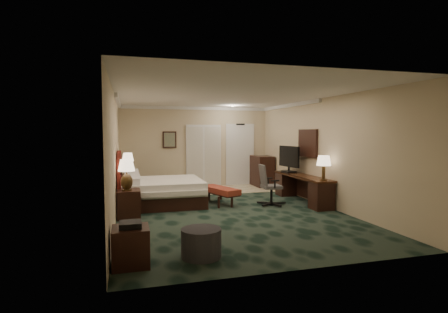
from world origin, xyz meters
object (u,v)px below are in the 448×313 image
object	(u,v)px
nightstand_far	(129,186)
desk_chair	(271,185)
side_table	(131,247)
bed_bench	(220,195)
minibar	(262,171)
lamp_near	(127,175)
tv	(289,159)
bed	(162,192)
nightstand_near	(129,204)
desk	(302,188)
ottoman	(201,243)
lamp_far	(128,164)

from	to	relation	value
nightstand_far	desk_chair	world-z (taller)	desk_chair
side_table	desk_chair	size ratio (longest dim) A/B	0.52
bed_bench	minibar	xyz separation A→B (m)	(2.13, 2.43, 0.31)
lamp_near	minibar	bearing A→B (deg)	37.46
lamp_near	tv	size ratio (longest dim) A/B	0.69
nightstand_far	tv	xyz separation A→B (m)	(4.39, -1.12, 0.75)
desk_chair	bed	bearing A→B (deg)	165.81
nightstand_near	desk	distance (m)	4.49
nightstand_near	tv	xyz separation A→B (m)	(4.41, 1.29, 0.78)
ottoman	side_table	world-z (taller)	side_table
bed_bench	nightstand_near	bearing A→B (deg)	-178.50
desk	desk_chair	world-z (taller)	desk_chair
nightstand_near	minibar	size ratio (longest dim) A/B	0.58
lamp_far	desk	distance (m)	4.86
nightstand_far	desk_chair	xyz separation A→B (m)	(3.47, -2.03, 0.19)
nightstand_far	tv	size ratio (longest dim) A/B	0.68
ottoman	lamp_far	bearing A→B (deg)	101.19
minibar	desk	bearing A→B (deg)	-89.17
bed	lamp_far	distance (m)	1.59
tv	minibar	distance (m)	2.14
lamp_far	ottoman	size ratio (longest dim) A/B	1.03
tv	desk_chair	xyz separation A→B (m)	(-0.92, -0.91, -0.56)
desk_chair	minibar	xyz separation A→B (m)	(0.92, 2.97, 0.00)
desk	bed	bearing A→B (deg)	169.90
bed_bench	side_table	distance (m)	4.39
desk	desk_chair	distance (m)	1.00
nightstand_near	tv	size ratio (longest dim) A/B	0.63
nightstand_near	minibar	distance (m)	5.55
side_table	desk_chair	xyz separation A→B (m)	(3.47, 3.21, 0.25)
bed	bed_bench	bearing A→B (deg)	-11.86
bed_bench	tv	xyz separation A→B (m)	(2.13, 0.36, 0.87)
lamp_far	lamp_near	bearing A→B (deg)	-90.71
nightstand_near	desk_chair	bearing A→B (deg)	6.21
lamp_far	bed	bearing A→B (deg)	-54.85
bed_bench	tv	world-z (taller)	tv
side_table	bed_bench	bearing A→B (deg)	58.90
nightstand_near	desk_chair	size ratio (longest dim) A/B	0.58
nightstand_far	ottoman	world-z (taller)	nightstand_far
lamp_near	desk	xyz separation A→B (m)	(4.49, 0.64, -0.59)
desk	tv	distance (m)	1.01
desk	minibar	distance (m)	2.77
desk	lamp_near	bearing A→B (deg)	-171.88
nightstand_near	nightstand_far	world-z (taller)	nightstand_far
nightstand_far	ottoman	distance (m)	5.27
nightstand_near	ottoman	world-z (taller)	nightstand_near
desk	tv	bearing A→B (deg)	93.57
bed	side_table	xyz separation A→B (m)	(-0.82, -4.06, -0.05)
lamp_near	desk_chair	xyz separation A→B (m)	(3.52, 0.44, -0.42)
nightstand_near	lamp_far	bearing A→B (deg)	90.01
lamp_near	tv	xyz separation A→B (m)	(4.44, 1.35, 0.14)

